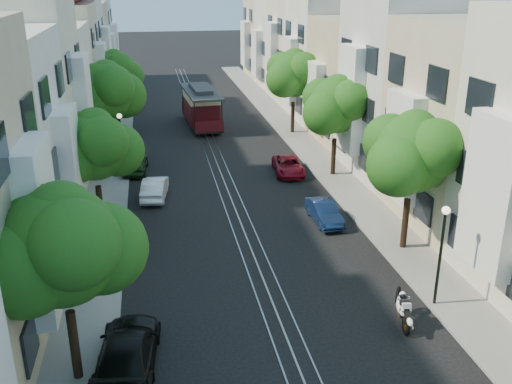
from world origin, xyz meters
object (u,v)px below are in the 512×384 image
tree_w_d (115,74)px  parked_car_w_far (135,163)px  lamp_west (121,136)px  parked_car_w_near (128,351)px  lamp_east (442,241)px  tree_w_b (95,148)px  parked_car_w_mid (155,188)px  tree_e_b (413,155)px  tree_w_a (64,249)px  cable_car (201,105)px  tree_e_d (294,75)px  parked_car_e_far (288,166)px  sportbike_rider (403,308)px  parked_car_e_mid (324,212)px  tree_e_c (337,107)px  tree_w_c (107,92)px

tree_w_d → parked_car_w_far: bearing=-83.2°
lamp_west → parked_car_w_near: size_ratio=0.88×
tree_w_d → lamp_east: (13.44, -31.98, -1.75)m
tree_w_b → parked_car_w_mid: 6.21m
parked_car_w_mid → tree_w_d: bearing=-73.6°
tree_e_b → tree_w_a: bearing=-154.1°
tree_e_b → parked_car_w_far: size_ratio=1.74×
cable_car → tree_e_d: bearing=-32.1°
tree_e_d → parked_car_w_mid: 17.90m
lamp_east → tree_e_d: bearing=88.0°
lamp_east → parked_car_e_far: lamp_east is taller
tree_w_a → cable_car: tree_w_a is taller
sportbike_rider → parked_car_e_mid: sportbike_rider is taller
tree_e_c → tree_w_b: bearing=-157.4°
tree_w_c → sportbike_rider: bearing=-62.2°
lamp_west → parked_car_e_mid: size_ratio=1.21×
lamp_west → parked_car_w_far: 2.54m
tree_w_b → lamp_east: 16.81m
parked_car_e_far → parked_car_w_mid: size_ratio=1.05×
lamp_west → tree_e_d: bearing=33.5°
tree_e_d → parked_car_w_far: 15.67m
parked_car_w_near → parked_car_w_mid: 15.83m
tree_w_d → lamp_west: bearing=-86.6°
tree_w_a → lamp_west: size_ratio=1.61×
tree_w_b → lamp_east: bearing=-36.6°
parked_car_w_near → parked_car_w_mid: bearing=-88.7°
cable_car → parked_car_w_near: (-5.59, -32.63, -1.18)m
tree_e_c → parked_car_e_far: tree_e_c is taller
cable_car → lamp_east: bearing=-82.1°
tree_e_d → parked_car_e_far: tree_e_d is taller
tree_w_b → tree_w_c: (0.00, 11.00, 0.67)m
lamp_west → cable_car: (6.29, 12.92, -0.98)m
parked_car_w_far → tree_w_c: bearing=-46.4°
sportbike_rider → tree_w_a: bearing=-166.7°
lamp_west → sportbike_rider: bearing=-60.5°
tree_w_c → tree_e_c: bearing=-19.1°
tree_e_c → parked_car_w_far: 13.80m
tree_e_d → tree_w_d: 15.25m
tree_e_d → tree_e_b: bearing=-90.0°
tree_w_b → lamp_east: (13.44, -9.98, -1.55)m
tree_w_a → tree_w_b: 12.00m
parked_car_w_far → tree_e_b: bearing=137.0°
tree_w_a → tree_e_d: bearing=63.6°
sportbike_rider → parked_car_e_mid: 9.80m
tree_e_d → parked_car_e_far: (-2.86, -10.07, -4.32)m
tree_e_d → sportbike_rider: size_ratio=3.53×
tree_w_b → lamp_west: tree_w_b is taller
parked_car_e_far → parked_car_w_mid: parked_car_w_mid is taller
tree_e_c → sportbike_rider: size_ratio=3.36×
tree_e_d → parked_car_w_mid: (-11.66, -12.90, -4.25)m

